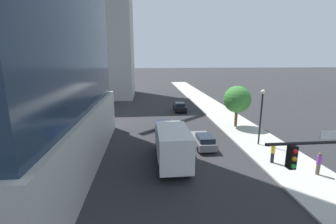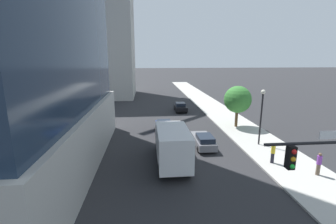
{
  "view_description": "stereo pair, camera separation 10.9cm",
  "coord_description": "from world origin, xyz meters",
  "px_view_note": "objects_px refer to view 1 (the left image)",
  "views": [
    {
      "loc": [
        -3.98,
        -4.31,
        8.81
      ],
      "look_at": [
        -1.96,
        16.68,
        3.92
      ],
      "focal_mm": 25.22,
      "sensor_mm": 36.0,
      "label": 1
    },
    {
      "loc": [
        -3.87,
        -4.32,
        8.81
      ],
      "look_at": [
        -1.96,
        16.68,
        3.92
      ],
      "focal_mm": 25.22,
      "sensor_mm": 36.0,
      "label": 2
    }
  ],
  "objects_px": {
    "traffic_light_pole": "(328,168)",
    "box_truck": "(172,143)",
    "car_black": "(180,107)",
    "construction_building": "(101,26)",
    "street_tree": "(237,99)",
    "pedestrian_yellow_shirt": "(273,152)",
    "street_lamp": "(261,109)",
    "car_blue": "(164,126)",
    "car_gray": "(203,140)",
    "pedestrian_purple_shirt": "(319,163)"
  },
  "relations": [
    {
      "from": "traffic_light_pole",
      "to": "pedestrian_purple_shirt",
      "type": "height_order",
      "value": "traffic_light_pole"
    },
    {
      "from": "street_lamp",
      "to": "car_gray",
      "type": "bearing_deg",
      "value": 178.68
    },
    {
      "from": "car_gray",
      "to": "street_lamp",
      "type": "bearing_deg",
      "value": -1.32
    },
    {
      "from": "pedestrian_purple_shirt",
      "to": "pedestrian_yellow_shirt",
      "type": "height_order",
      "value": "pedestrian_yellow_shirt"
    },
    {
      "from": "construction_building",
      "to": "car_blue",
      "type": "relative_size",
      "value": 7.76
    },
    {
      "from": "car_blue",
      "to": "car_black",
      "type": "bearing_deg",
      "value": 71.94
    },
    {
      "from": "pedestrian_yellow_shirt",
      "to": "car_gray",
      "type": "bearing_deg",
      "value": 137.66
    },
    {
      "from": "car_gray",
      "to": "pedestrian_yellow_shirt",
      "type": "height_order",
      "value": "pedestrian_yellow_shirt"
    },
    {
      "from": "traffic_light_pole",
      "to": "car_blue",
      "type": "distance_m",
      "value": 19.53
    },
    {
      "from": "car_black",
      "to": "construction_building",
      "type": "bearing_deg",
      "value": 130.69
    },
    {
      "from": "car_black",
      "to": "pedestrian_yellow_shirt",
      "type": "relative_size",
      "value": 2.31
    },
    {
      "from": "construction_building",
      "to": "street_lamp",
      "type": "bearing_deg",
      "value": -58.61
    },
    {
      "from": "street_lamp",
      "to": "street_tree",
      "type": "xyz_separation_m",
      "value": [
        0.07,
        6.45,
        -0.19
      ]
    },
    {
      "from": "traffic_light_pole",
      "to": "car_gray",
      "type": "relative_size",
      "value": 1.27
    },
    {
      "from": "car_blue",
      "to": "car_gray",
      "type": "xyz_separation_m",
      "value": [
        3.58,
        -5.39,
        0.02
      ]
    },
    {
      "from": "street_tree",
      "to": "box_truck",
      "type": "height_order",
      "value": "street_tree"
    },
    {
      "from": "street_lamp",
      "to": "car_gray",
      "type": "distance_m",
      "value": 6.52
    },
    {
      "from": "car_gray",
      "to": "pedestrian_yellow_shirt",
      "type": "bearing_deg",
      "value": -42.34
    },
    {
      "from": "street_lamp",
      "to": "car_blue",
      "type": "xyz_separation_m",
      "value": [
        -9.3,
        5.53,
        -3.15
      ]
    },
    {
      "from": "traffic_light_pole",
      "to": "pedestrian_yellow_shirt",
      "type": "relative_size",
      "value": 3.19
    },
    {
      "from": "construction_building",
      "to": "pedestrian_purple_shirt",
      "type": "bearing_deg",
      "value": -61.32
    },
    {
      "from": "street_lamp",
      "to": "street_tree",
      "type": "relative_size",
      "value": 1.08
    },
    {
      "from": "street_lamp",
      "to": "pedestrian_purple_shirt",
      "type": "relative_size",
      "value": 3.19
    },
    {
      "from": "car_blue",
      "to": "car_black",
      "type": "relative_size",
      "value": 1.1
    },
    {
      "from": "traffic_light_pole",
      "to": "box_truck",
      "type": "relative_size",
      "value": 0.78
    },
    {
      "from": "street_tree",
      "to": "car_gray",
      "type": "height_order",
      "value": "street_tree"
    },
    {
      "from": "traffic_light_pole",
      "to": "pedestrian_yellow_shirt",
      "type": "distance_m",
      "value": 9.29
    },
    {
      "from": "car_blue",
      "to": "pedestrian_purple_shirt",
      "type": "xyz_separation_m",
      "value": [
        10.75,
        -12.11,
        0.36
      ]
    },
    {
      "from": "street_tree",
      "to": "pedestrian_yellow_shirt",
      "type": "xyz_separation_m",
      "value": [
        -0.95,
        -10.72,
        -2.6
      ]
    },
    {
      "from": "car_gray",
      "to": "pedestrian_yellow_shirt",
      "type": "relative_size",
      "value": 2.52
    },
    {
      "from": "street_lamp",
      "to": "car_blue",
      "type": "height_order",
      "value": "street_lamp"
    },
    {
      "from": "street_tree",
      "to": "pedestrian_purple_shirt",
      "type": "distance_m",
      "value": 13.36
    },
    {
      "from": "pedestrian_yellow_shirt",
      "to": "car_black",
      "type": "bearing_deg",
      "value": 103.09
    },
    {
      "from": "car_gray",
      "to": "box_truck",
      "type": "distance_m",
      "value": 5.17
    },
    {
      "from": "traffic_light_pole",
      "to": "car_gray",
      "type": "xyz_separation_m",
      "value": [
        -2.44,
        12.9,
        -3.26
      ]
    },
    {
      "from": "box_truck",
      "to": "street_lamp",
      "type": "bearing_deg",
      "value": 20.19
    },
    {
      "from": "traffic_light_pole",
      "to": "construction_building",
      "type": "bearing_deg",
      "value": 110.47
    },
    {
      "from": "construction_building",
      "to": "pedestrian_purple_shirt",
      "type": "relative_size",
      "value": 19.82
    },
    {
      "from": "car_blue",
      "to": "pedestrian_purple_shirt",
      "type": "bearing_deg",
      "value": -48.4
    },
    {
      "from": "construction_building",
      "to": "street_lamp",
      "type": "distance_m",
      "value": 41.43
    },
    {
      "from": "street_tree",
      "to": "box_truck",
      "type": "bearing_deg",
      "value": -133.48
    },
    {
      "from": "traffic_light_pole",
      "to": "car_black",
      "type": "bearing_deg",
      "value": 94.77
    },
    {
      "from": "construction_building",
      "to": "car_black",
      "type": "xyz_separation_m",
      "value": [
        15.0,
        -17.44,
        -14.75
      ]
    },
    {
      "from": "traffic_light_pole",
      "to": "street_lamp",
      "type": "bearing_deg",
      "value": 75.62
    },
    {
      "from": "car_blue",
      "to": "pedestrian_yellow_shirt",
      "type": "xyz_separation_m",
      "value": [
        8.41,
        -9.79,
        0.37
      ]
    },
    {
      "from": "car_blue",
      "to": "pedestrian_purple_shirt",
      "type": "relative_size",
      "value": 2.55
    },
    {
      "from": "street_lamp",
      "to": "pedestrian_purple_shirt",
      "type": "bearing_deg",
      "value": -77.54
    },
    {
      "from": "street_lamp",
      "to": "pedestrian_yellow_shirt",
      "type": "xyz_separation_m",
      "value": [
        -0.89,
        -4.27,
        -2.79
      ]
    },
    {
      "from": "construction_building",
      "to": "pedestrian_yellow_shirt",
      "type": "distance_m",
      "value": 45.39
    },
    {
      "from": "street_lamp",
      "to": "box_truck",
      "type": "distance_m",
      "value": 10.1
    }
  ]
}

